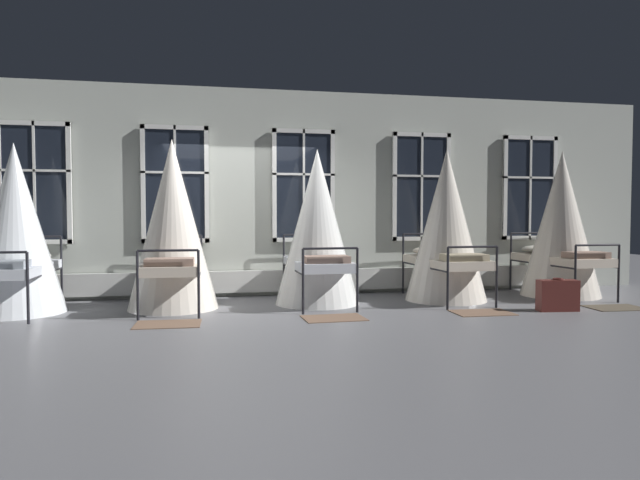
{
  "coord_description": "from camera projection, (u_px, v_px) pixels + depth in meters",
  "views": [
    {
      "loc": [
        -0.61,
        -8.34,
        1.36
      ],
      "look_at": [
        1.13,
        0.21,
        0.97
      ],
      "focal_mm": 32.17,
      "sensor_mm": 36.0,
      "label": 1
    }
  ],
  "objects": [
    {
      "name": "window_bank",
      "position": [
        241.0,
        234.0,
        9.49
      ],
      "size": [
        11.61,
        0.1,
        2.73
      ],
      "color": "black",
      "rests_on": "ground"
    },
    {
      "name": "rug_sixth",
      "position": [
        616.0,
        308.0,
        8.34
      ],
      "size": [
        0.83,
        0.6,
        0.01
      ],
      "primitive_type": "cube",
      "rotation": [
        0.0,
        0.0,
        -0.05
      ],
      "color": "brown",
      "rests_on": "ground"
    },
    {
      "name": "rug_fifth",
      "position": [
        482.0,
        313.0,
        7.93
      ],
      "size": [
        0.82,
        0.58,
        0.01
      ],
      "primitive_type": "cube",
      "rotation": [
        0.0,
        0.0,
        -0.03
      ],
      "color": "brown",
      "rests_on": "ground"
    },
    {
      "name": "cot_fifth",
      "position": [
        446.0,
        227.0,
        9.09
      ],
      "size": [
        1.29,
        1.83,
        2.4
      ],
      "rotation": [
        0.0,
        0.0,
        1.59
      ],
      "color": "black",
      "rests_on": "ground"
    },
    {
      "name": "ground",
      "position": [
        247.0,
        308.0,
        8.35
      ],
      "size": [
        27.84,
        27.84,
        0.0
      ],
      "primitive_type": "plane",
      "color": "slate"
    },
    {
      "name": "rug_fourth",
      "position": [
        334.0,
        318.0,
        7.51
      ],
      "size": [
        0.82,
        0.59,
        0.01
      ],
      "primitive_type": "cube",
      "rotation": [
        0.0,
        0.0,
        0.03
      ],
      "color": "brown",
      "rests_on": "ground"
    },
    {
      "name": "cot_fourth",
      "position": [
        317.0,
        229.0,
        8.72
      ],
      "size": [
        1.29,
        1.82,
        2.36
      ],
      "rotation": [
        0.0,
        0.0,
        1.58
      ],
      "color": "black",
      "rests_on": "ground"
    },
    {
      "name": "cot_sixth",
      "position": [
        561.0,
        226.0,
        9.59
      ],
      "size": [
        1.29,
        1.83,
        2.43
      ],
      "rotation": [
        0.0,
        0.0,
        1.6
      ],
      "color": "black",
      "rests_on": "ground"
    },
    {
      "name": "back_wall_with_windows",
      "position": [
        241.0,
        193.0,
        9.58
      ],
      "size": [
        14.92,
        0.1,
        3.45
      ],
      "primitive_type": "cube",
      "color": "#B2B7AD",
      "rests_on": "ground"
    },
    {
      "name": "suitcase_dark",
      "position": [
        558.0,
        295.0,
        8.08
      ],
      "size": [
        0.58,
        0.27,
        0.47
      ],
      "rotation": [
        0.0,
        0.0,
        -0.11
      ],
      "color": "#5B231E",
      "rests_on": "ground"
    },
    {
      "name": "rug_third",
      "position": [
        168.0,
        324.0,
        7.09
      ],
      "size": [
        0.82,
        0.59,
        0.01
      ],
      "primitive_type": "cube",
      "rotation": [
        0.0,
        0.0,
        -0.04
      ],
      "color": "brown",
      "rests_on": "ground"
    },
    {
      "name": "cot_third",
      "position": [
        173.0,
        227.0,
        8.26
      ],
      "size": [
        1.29,
        1.82,
        2.45
      ],
      "rotation": [
        0.0,
        0.0,
        1.55
      ],
      "color": "black",
      "rests_on": "ground"
    },
    {
      "name": "cot_second",
      "position": [
        15.0,
        231.0,
        7.87
      ],
      "size": [
        1.29,
        1.82,
        2.35
      ],
      "rotation": [
        0.0,
        0.0,
        1.58
      ],
      "color": "black",
      "rests_on": "ground"
    }
  ]
}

